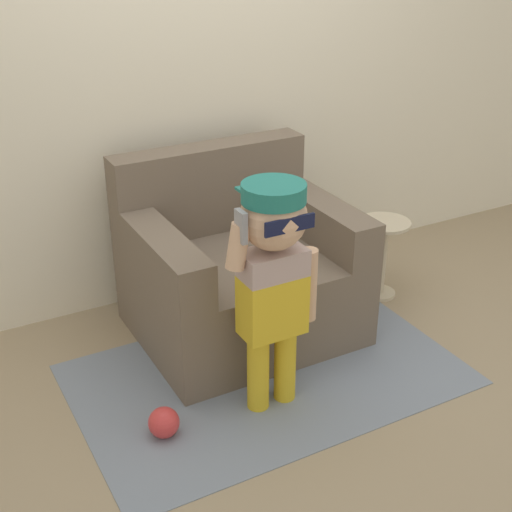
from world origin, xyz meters
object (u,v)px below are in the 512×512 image
(armchair, at_px, (238,272))
(person_child, at_px, (273,264))
(toy_ball, at_px, (164,422))
(side_table, at_px, (383,251))

(armchair, xyz_separation_m, person_child, (-0.17, -0.65, 0.37))
(toy_ball, bearing_deg, side_table, 19.32)
(person_child, relative_size, side_table, 2.28)
(person_child, relative_size, toy_ball, 7.86)
(armchair, bearing_deg, side_table, -5.48)
(toy_ball, bearing_deg, armchair, 42.63)
(armchair, bearing_deg, toy_ball, -137.37)
(person_child, bearing_deg, side_table, 28.53)
(side_table, bearing_deg, armchair, 174.52)
(armchair, relative_size, person_child, 1.01)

